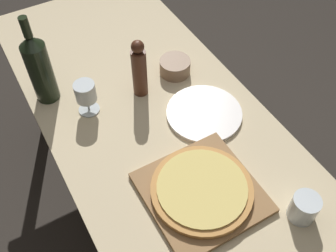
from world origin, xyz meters
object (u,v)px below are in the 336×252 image
Objects in this scene: wine_glass at (86,93)px; small_bowl at (175,67)px; pizza at (202,189)px; pepper_mill at (139,69)px; wine_bottle at (39,68)px.

small_bowl is at bearing 2.71° from wine_glass.
small_bowl is (0.20, 0.49, -0.00)m from pizza.
pepper_mill is at bearing -3.31° from wine_glass.
wine_bottle reaches higher than small_bowl.
wine_bottle reaches higher than pepper_mill.
small_bowl is at bearing 68.10° from pizza.
small_bowl is (0.45, -0.12, -0.11)m from wine_bottle.
pepper_mill is 2.00× the size of small_bowl.
wine_glass is (-0.20, 0.01, -0.03)m from pepper_mill.
pizza is 0.50m from wine_glass.
pizza is 2.43× the size of wine_glass.
wine_glass is at bearing 176.69° from pepper_mill.
pepper_mill reaches higher than pizza.
pizza is at bearing -66.81° from wine_bottle.
pepper_mill is at bearing -169.95° from small_bowl.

